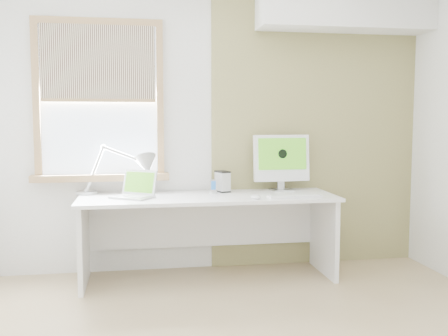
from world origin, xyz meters
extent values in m
cube|color=silver|center=(0.00, 1.76, 1.30)|extent=(4.00, 0.02, 2.60)
cube|color=silver|center=(0.00, -1.76, 1.30)|extent=(4.00, 0.02, 2.60)
cube|color=olive|center=(1.00, 1.74, 1.30)|extent=(2.00, 0.02, 2.60)
cube|color=white|center=(1.20, 1.57, 2.40)|extent=(1.60, 0.40, 0.42)
cube|color=olive|center=(-1.53, 1.72, 1.55)|extent=(0.06, 0.06, 1.42)
cube|color=olive|center=(-0.47, 1.72, 1.55)|extent=(0.06, 0.06, 1.42)
cube|color=olive|center=(-1.00, 1.72, 2.23)|extent=(1.00, 0.06, 0.06)
cube|color=olive|center=(-1.00, 1.70, 0.87)|extent=(1.20, 0.14, 0.06)
cube|color=#D1E2F9|center=(-1.00, 1.74, 1.55)|extent=(1.00, 0.01, 1.30)
cube|color=beige|center=(-1.00, 1.70, 1.88)|extent=(0.98, 0.02, 0.65)
cube|color=olive|center=(-1.00, 1.70, 1.55)|extent=(0.98, 0.03, 0.03)
cube|color=white|center=(-0.08, 1.38, 0.71)|extent=(2.20, 0.70, 0.03)
cube|color=white|center=(-1.13, 1.38, 0.35)|extent=(0.04, 0.64, 0.70)
cube|color=white|center=(0.97, 1.38, 0.35)|extent=(0.04, 0.64, 0.70)
cube|color=white|center=(-0.08, 1.70, 0.45)|extent=(2.08, 0.02, 0.48)
cylinder|color=#B8BBBD|center=(-1.12, 1.65, 0.74)|extent=(0.20, 0.20, 0.03)
sphere|color=#B8BBBD|center=(-1.12, 1.65, 0.76)|extent=(0.06, 0.06, 0.05)
cylinder|color=#B8BBBD|center=(-1.05, 1.64, 0.95)|extent=(0.18, 0.04, 0.39)
sphere|color=#B8BBBD|center=(-0.97, 1.64, 1.14)|extent=(0.05, 0.05, 0.05)
cylinder|color=#B8BBBD|center=(-0.80, 1.60, 1.08)|extent=(0.35, 0.11, 0.15)
sphere|color=#B8BBBD|center=(-0.63, 1.56, 1.02)|extent=(0.05, 0.05, 0.04)
cone|color=#B8BBBD|center=(-0.60, 1.56, 0.99)|extent=(0.27, 0.30, 0.24)
cube|color=#B8BBBD|center=(-0.73, 1.36, 0.74)|extent=(0.39, 0.37, 0.02)
cube|color=#B2B5B7|center=(-0.73, 1.36, 0.75)|extent=(0.30, 0.27, 0.00)
cube|color=#B8BBBD|center=(-0.66, 1.45, 0.85)|extent=(0.30, 0.24, 0.21)
cube|color=#418D19|center=(-0.67, 1.45, 0.85)|extent=(0.26, 0.20, 0.17)
cylinder|color=#B8BBBD|center=(-0.02, 1.52, 0.74)|extent=(0.08, 0.08, 0.02)
cube|color=#B8BBBD|center=(-0.02, 1.52, 0.80)|extent=(0.05, 0.02, 0.11)
cube|color=#194C99|center=(-0.02, 1.52, 0.80)|extent=(0.04, 0.01, 0.08)
cube|color=#B8BBBD|center=(0.08, 1.59, 0.82)|extent=(0.13, 0.17, 0.19)
cube|color=black|center=(0.08, 1.59, 0.91)|extent=(0.13, 0.17, 0.01)
cube|color=black|center=(0.08, 1.59, 0.74)|extent=(0.13, 0.17, 0.01)
cube|color=#B8BBBD|center=(0.63, 1.59, 0.74)|extent=(0.20, 0.18, 0.01)
cube|color=#B8BBBD|center=(0.63, 1.62, 0.83)|extent=(0.06, 0.02, 0.17)
cube|color=white|center=(0.63, 1.61, 1.03)|extent=(0.53, 0.12, 0.43)
cube|color=#418D19|center=(0.63, 1.58, 1.07)|extent=(0.46, 0.05, 0.29)
cylinder|color=black|center=(0.63, 1.57, 1.07)|extent=(0.09, 0.02, 0.09)
cube|color=white|center=(0.62, 1.17, 0.74)|extent=(0.46, 0.15, 0.02)
cube|color=white|center=(0.62, 1.17, 0.75)|extent=(0.42, 0.12, 0.00)
ellipsoid|color=white|center=(0.28, 1.14, 0.75)|extent=(0.10, 0.13, 0.03)
camera|label=1|loc=(-0.68, -2.97, 1.39)|focal=41.35mm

